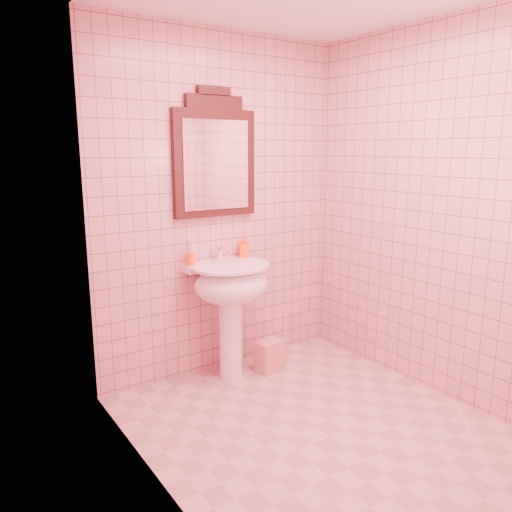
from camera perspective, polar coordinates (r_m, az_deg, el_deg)
floor at (r=3.26m, az=6.76°, el=-18.76°), size 2.20×2.20×0.00m
back_wall at (r=3.72m, az=-3.97°, el=5.59°), size 2.00×0.02×2.50m
pedestal_sink at (r=3.61m, az=-2.88°, el=-4.12°), size 0.58×0.58×0.86m
faucet at (r=3.66m, az=-4.04°, el=0.26°), size 0.04×0.16×0.11m
mirror at (r=3.64m, az=-4.73°, el=11.13°), size 0.65×0.06×0.91m
toothbrush_cup at (r=3.57m, az=-7.49°, el=-0.32°), size 0.07×0.07×0.17m
soap_dispenser at (r=3.79m, az=-1.40°, el=1.09°), size 0.10×0.10×0.17m
towel at (r=3.89m, az=1.52°, el=-11.37°), size 0.22×0.17×0.24m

